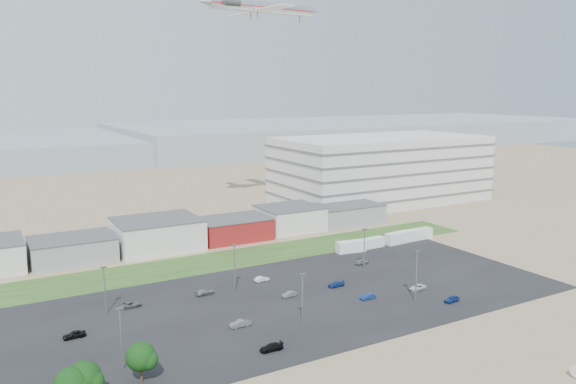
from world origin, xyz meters
TOP-DOWN VIEW (x-y plane):
  - ground at (0.00, 0.00)m, footprint 700.00×700.00m
  - parking_lot at (5.00, 20.00)m, footprint 120.00×50.00m
  - grass_strip at (0.00, 52.00)m, footprint 160.00×16.00m
  - hills_backdrop at (40.00, 315.00)m, footprint 700.00×200.00m
  - building_row at (-17.00, 71.00)m, footprint 170.00×20.00m
  - parking_garage at (90.00, 95.00)m, footprint 80.00×40.00m
  - box_trailer_a at (37.74, 42.11)m, footprint 8.28×3.53m
  - box_trailer_b at (45.32, 42.76)m, footprint 7.33×2.61m
  - box_trailer_c at (54.62, 42.71)m, footprint 8.53×3.34m
  - box_trailer_d at (62.87, 43.17)m, footprint 8.17×2.72m
  - tree_right at (-37.48, -0.80)m, footprint 4.95×4.95m
  - tree_near at (-29.05, 2.05)m, footprint 4.64×4.64m
  - lightpole_front_l at (-30.63, 7.06)m, footprint 1.18×0.49m
  - lightpole_front_m at (1.67, 7.20)m, footprint 1.18×0.49m
  - lightpole_front_r at (28.29, 6.65)m, footprint 1.25×0.52m
  - lightpole_back_l at (-28.09, 31.08)m, footprint 1.10×0.46m
  - lightpole_back_m at (-1.51, 29.87)m, footprint 1.22×0.51m
  - lightpole_back_r at (31.86, 28.67)m, footprint 1.17×0.49m
  - airliner at (41.20, 99.46)m, footprint 50.82×36.81m
  - parked_car_0 at (33.25, 11.42)m, footprint 4.28×2.39m
  - parked_car_1 at (20.51, 12.30)m, footprint 3.47×1.32m
  - parked_car_2 at (34.40, 2.63)m, footprint 3.81×1.90m
  - parked_car_3 at (-7.70, 1.51)m, footprint 4.11×1.79m
  - parked_car_4 at (-8.15, 12.80)m, footprint 3.95×1.44m
  - parked_car_5 at (-35.23, 22.67)m, footprint 3.81×1.60m
  - parked_car_6 at (-7.77, 31.24)m, footprint 4.37×2.11m
  - parked_car_7 at (7.16, 21.51)m, footprint 3.49×1.54m
  - parked_car_8 at (33.82, 32.01)m, footprint 3.58×1.51m
  - parked_car_9 at (-23.12, 32.06)m, footprint 4.21×2.00m
  - parked_car_11 at (6.53, 32.96)m, footprint 3.57×1.45m
  - parked_car_12 at (19.11, 21.76)m, footprint 3.96×1.70m

SIDE VIEW (x-z plane):
  - ground at x=0.00m, z-range 0.00..0.00m
  - parking_lot at x=5.00m, z-range 0.00..0.01m
  - grass_strip at x=0.00m, z-range 0.00..0.02m
  - parked_car_7 at x=7.16m, z-range 0.00..1.11m
  - parked_car_1 at x=20.51m, z-range 0.00..1.13m
  - parked_car_0 at x=33.25m, z-range 0.00..1.13m
  - parked_car_12 at x=19.11m, z-range 0.00..1.14m
  - parked_car_11 at x=6.53m, z-range 0.00..1.15m
  - parked_car_9 at x=-23.12m, z-range 0.00..1.16m
  - parked_car_3 at x=-7.70m, z-range 0.00..1.18m
  - parked_car_8 at x=33.82m, z-range 0.00..1.21m
  - parked_car_6 at x=-7.77m, z-range 0.00..1.23m
  - parked_car_2 at x=34.40m, z-range 0.00..1.25m
  - parked_car_5 at x=-35.23m, z-range 0.00..1.29m
  - parked_car_4 at x=-8.15m, z-range 0.00..1.29m
  - box_trailer_b at x=45.32m, z-range 0.00..2.71m
  - box_trailer_a at x=37.74m, z-range 0.00..3.01m
  - box_trailer_d at x=62.87m, z-range 0.00..3.04m
  - box_trailer_c at x=54.62m, z-range 0.00..3.13m
  - tree_near at x=-29.05m, z-range 0.00..6.96m
  - tree_right at x=-37.48m, z-range 0.00..7.43m
  - building_row at x=-17.00m, z-range 0.00..8.00m
  - hills_backdrop at x=40.00m, z-range 0.00..9.00m
  - lightpole_back_l at x=-28.09m, z-range 0.00..9.39m
  - lightpole_back_r at x=31.86m, z-range 0.00..9.97m
  - lightpole_front_l at x=-30.63m, z-range 0.00..10.03m
  - lightpole_front_m at x=1.67m, z-range 0.00..10.05m
  - lightpole_back_m at x=-1.51m, z-range 0.00..10.38m
  - lightpole_front_r at x=28.29m, z-range 0.00..10.65m
  - parking_garage at x=90.00m, z-range 0.00..25.00m
  - airliner at x=41.20m, z-range 62.88..77.12m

